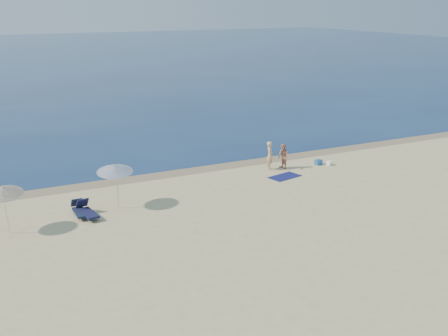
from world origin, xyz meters
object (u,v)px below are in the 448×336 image
Objects in this scene: blue_cooler at (318,162)px; person_left at (270,156)px; person_right at (283,157)px; umbrella_near at (115,169)px.

person_left is at bearing 159.84° from blue_cooler.
blue_cooler is at bearing 82.88° from person_right.
person_right is at bearing 27.94° from umbrella_near.
person_left is 1.14× the size of person_right.
person_right reaches higher than blue_cooler.
umbrella_near is (-14.32, -1.80, 1.96)m from blue_cooler.
person_left is 0.89m from person_right.
umbrella_near reaches higher than person_left.
umbrella_near is (-11.68, -2.05, 1.31)m from person_right.
umbrella_near reaches higher than blue_cooler.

